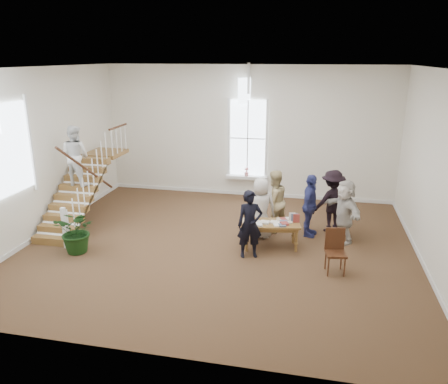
% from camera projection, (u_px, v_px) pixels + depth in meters
% --- Properties ---
extents(ground, '(10.00, 10.00, 0.00)m').
position_uv_depth(ground, '(220.00, 246.00, 11.46)').
color(ground, '#4B321D').
rests_on(ground, ground).
extents(room_shell, '(10.49, 10.00, 10.00)m').
position_uv_depth(room_shell, '(247.00, 185.00, 15.44)').
color(room_shell, white).
rests_on(room_shell, ground).
extents(staircase, '(1.10, 4.10, 2.92)m').
position_uv_depth(staircase, '(78.00, 170.00, 12.54)').
color(staircase, brown).
rests_on(staircase, ground).
extents(library_table, '(1.57, 0.99, 0.74)m').
position_uv_depth(library_table, '(271.00, 225.00, 11.19)').
color(library_table, brown).
rests_on(library_table, ground).
extents(police_officer, '(0.72, 0.58, 1.70)m').
position_uv_depth(police_officer, '(250.00, 224.00, 10.60)').
color(police_officer, black).
rests_on(police_officer, ground).
extents(elderly_woman, '(0.95, 0.76, 1.68)m').
position_uv_depth(elderly_woman, '(261.00, 208.00, 11.75)').
color(elderly_woman, beige).
rests_on(elderly_woman, ground).
extents(person_yellow, '(1.09, 1.08, 1.78)m').
position_uv_depth(person_yellow, '(274.00, 201.00, 12.15)').
color(person_yellow, tan).
rests_on(person_yellow, ground).
extents(woman_cluster_a, '(0.62, 1.09, 1.74)m').
position_uv_depth(woman_cluster_a, '(310.00, 206.00, 11.85)').
color(woman_cluster_a, navy).
rests_on(woman_cluster_a, ground).
extents(woman_cluster_b, '(1.33, 1.16, 1.78)m').
position_uv_depth(woman_cluster_b, '(332.00, 201.00, 12.15)').
color(woman_cluster_b, black).
rests_on(woman_cluster_b, ground).
extents(woman_cluster_c, '(1.29, 1.60, 1.71)m').
position_uv_depth(woman_cluster_c, '(344.00, 211.00, 11.49)').
color(woman_cluster_c, beige).
rests_on(woman_cluster_c, ground).
extents(floor_plant, '(1.06, 0.92, 1.15)m').
position_uv_depth(floor_plant, '(78.00, 231.00, 10.92)').
color(floor_plant, black).
rests_on(floor_plant, ground).
extents(side_chair, '(0.51, 0.51, 1.03)m').
position_uv_depth(side_chair, '(335.00, 248.00, 9.95)').
color(side_chair, '#39210F').
rests_on(side_chair, ground).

